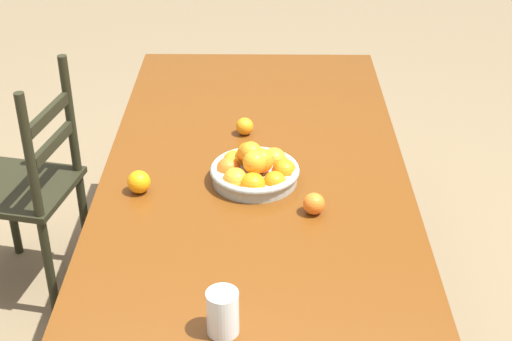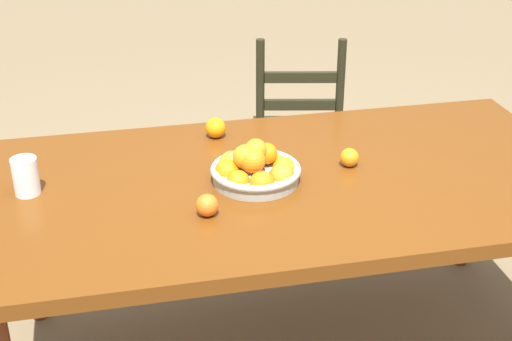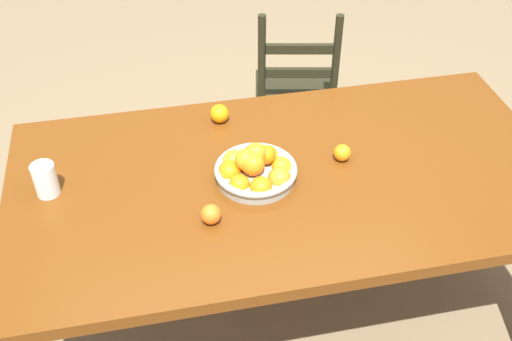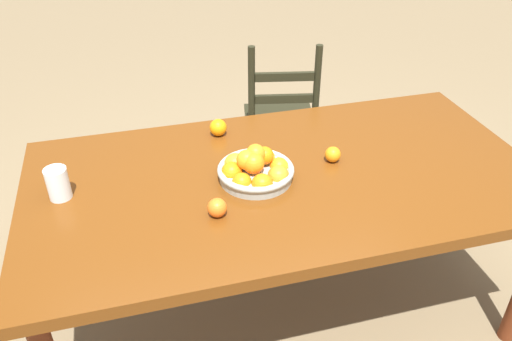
% 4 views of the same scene
% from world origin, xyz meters
% --- Properties ---
extents(ground_plane, '(12.00, 12.00, 0.00)m').
position_xyz_m(ground_plane, '(0.00, 0.00, 0.00)').
color(ground_plane, brown).
extents(dining_table, '(1.96, 1.01, 0.73)m').
position_xyz_m(dining_table, '(0.00, 0.00, 0.67)').
color(dining_table, '#5D300E').
rests_on(dining_table, ground).
extents(chair_near_window, '(0.46, 0.46, 0.96)m').
position_xyz_m(chair_near_window, '(0.27, 0.88, 0.45)').
color(chair_near_window, black).
rests_on(chair_near_window, ground).
extents(fruit_bowl, '(0.29, 0.29, 0.14)m').
position_xyz_m(fruit_bowl, '(-0.12, -0.00, 0.78)').
color(fruit_bowl, '#9BA49B').
rests_on(fruit_bowl, dining_table).
extents(orange_loose_0, '(0.06, 0.06, 0.06)m').
position_xyz_m(orange_loose_0, '(0.21, 0.04, 0.76)').
color(orange_loose_0, orange).
rests_on(orange_loose_0, dining_table).
extents(orange_loose_1, '(0.07, 0.07, 0.07)m').
position_xyz_m(orange_loose_1, '(-0.18, 0.37, 0.77)').
color(orange_loose_1, orange).
rests_on(orange_loose_1, dining_table).
extents(orange_loose_2, '(0.07, 0.07, 0.07)m').
position_xyz_m(orange_loose_2, '(-0.30, -0.18, 0.77)').
color(orange_loose_2, orange).
rests_on(orange_loose_2, dining_table).
extents(drinking_glass, '(0.08, 0.08, 0.12)m').
position_xyz_m(drinking_glass, '(-0.82, 0.07, 0.79)').
color(drinking_glass, silver).
rests_on(drinking_glass, dining_table).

